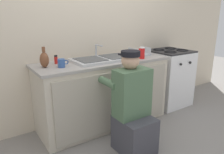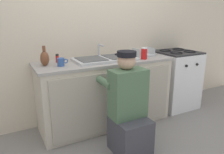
{
  "view_description": "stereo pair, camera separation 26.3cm",
  "coord_description": "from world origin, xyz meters",
  "px_view_note": "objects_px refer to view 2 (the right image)",
  "views": [
    {
      "loc": [
        -1.44,
        -2.07,
        1.46
      ],
      "look_at": [
        0.0,
        0.1,
        0.71
      ],
      "focal_mm": 35.0,
      "sensor_mm": 36.0,
      "label": 1
    },
    {
      "loc": [
        -1.21,
        -2.2,
        1.46
      ],
      "look_at": [
        0.0,
        0.1,
        0.71
      ],
      "focal_mm": 35.0,
      "sensor_mm": 36.0,
      "label": 2
    }
  ],
  "objects_px": {
    "stove_range": "(175,79)",
    "soda_cup_red": "(144,53)",
    "plumber_person": "(129,112)",
    "coffee_mug": "(61,62)",
    "vase_decorative": "(45,58)",
    "dish_rack_tray": "(143,54)",
    "sink_double_basin": "(105,59)",
    "spice_bottle_red": "(57,58)"
  },
  "relations": [
    {
      "from": "vase_decorative",
      "to": "soda_cup_red",
      "type": "height_order",
      "value": "vase_decorative"
    },
    {
      "from": "sink_double_basin",
      "to": "coffee_mug",
      "type": "relative_size",
      "value": 6.35
    },
    {
      "from": "stove_range",
      "to": "plumber_person",
      "type": "distance_m",
      "value": 1.49
    },
    {
      "from": "spice_bottle_red",
      "to": "vase_decorative",
      "type": "bearing_deg",
      "value": -147.35
    },
    {
      "from": "dish_rack_tray",
      "to": "spice_bottle_red",
      "type": "xyz_separation_m",
      "value": [
        -1.21,
        0.12,
        0.03
      ]
    },
    {
      "from": "soda_cup_red",
      "to": "vase_decorative",
      "type": "bearing_deg",
      "value": 170.18
    },
    {
      "from": "vase_decorative",
      "to": "dish_rack_tray",
      "type": "distance_m",
      "value": 1.38
    },
    {
      "from": "sink_double_basin",
      "to": "coffee_mug",
      "type": "bearing_deg",
      "value": -172.93
    },
    {
      "from": "plumber_person",
      "to": "vase_decorative",
      "type": "distance_m",
      "value": 1.13
    },
    {
      "from": "stove_range",
      "to": "spice_bottle_red",
      "type": "height_order",
      "value": "spice_bottle_red"
    },
    {
      "from": "soda_cup_red",
      "to": "stove_range",
      "type": "bearing_deg",
      "value": 13.56
    },
    {
      "from": "spice_bottle_red",
      "to": "plumber_person",
      "type": "bearing_deg",
      "value": -58.25
    },
    {
      "from": "dish_rack_tray",
      "to": "stove_range",
      "type": "bearing_deg",
      "value": -1.98
    },
    {
      "from": "plumber_person",
      "to": "dish_rack_tray",
      "type": "bearing_deg",
      "value": 46.2
    },
    {
      "from": "vase_decorative",
      "to": "dish_rack_tray",
      "type": "bearing_deg",
      "value": -0.29
    },
    {
      "from": "dish_rack_tray",
      "to": "plumber_person",
      "type": "bearing_deg",
      "value": -133.8
    },
    {
      "from": "sink_double_basin",
      "to": "plumber_person",
      "type": "xyz_separation_m",
      "value": [
        -0.06,
        -0.7,
        -0.45
      ]
    },
    {
      "from": "stove_range",
      "to": "vase_decorative",
      "type": "relative_size",
      "value": 4.0
    },
    {
      "from": "plumber_person",
      "to": "coffee_mug",
      "type": "xyz_separation_m",
      "value": [
        -0.53,
        0.63,
        0.48
      ]
    },
    {
      "from": "dish_rack_tray",
      "to": "coffee_mug",
      "type": "height_order",
      "value": "dish_rack_tray"
    },
    {
      "from": "stove_range",
      "to": "sink_double_basin",
      "type": "bearing_deg",
      "value": 179.9
    },
    {
      "from": "dish_rack_tray",
      "to": "coffee_mug",
      "type": "relative_size",
      "value": 2.22
    },
    {
      "from": "plumber_person",
      "to": "coffee_mug",
      "type": "distance_m",
      "value": 0.95
    },
    {
      "from": "dish_rack_tray",
      "to": "soda_cup_red",
      "type": "distance_m",
      "value": 0.26
    },
    {
      "from": "vase_decorative",
      "to": "dish_rack_tray",
      "type": "xyz_separation_m",
      "value": [
        1.38,
        -0.01,
        -0.07
      ]
    },
    {
      "from": "sink_double_basin",
      "to": "plumber_person",
      "type": "height_order",
      "value": "plumber_person"
    },
    {
      "from": "sink_double_basin",
      "to": "stove_range",
      "type": "xyz_separation_m",
      "value": [
        1.25,
        -0.0,
        -0.45
      ]
    },
    {
      "from": "sink_double_basin",
      "to": "vase_decorative",
      "type": "relative_size",
      "value": 3.48
    },
    {
      "from": "stove_range",
      "to": "soda_cup_red",
      "type": "relative_size",
      "value": 6.06
    },
    {
      "from": "plumber_person",
      "to": "soda_cup_red",
      "type": "xyz_separation_m",
      "value": [
        0.55,
        0.51,
        0.5
      ]
    },
    {
      "from": "stove_range",
      "to": "soda_cup_red",
      "type": "xyz_separation_m",
      "value": [
        -0.77,
        -0.19,
        0.51
      ]
    },
    {
      "from": "soda_cup_red",
      "to": "coffee_mug",
      "type": "bearing_deg",
      "value": 173.94
    },
    {
      "from": "stove_range",
      "to": "plumber_person",
      "type": "height_order",
      "value": "plumber_person"
    },
    {
      "from": "soda_cup_red",
      "to": "spice_bottle_red",
      "type": "height_order",
      "value": "soda_cup_red"
    },
    {
      "from": "spice_bottle_red",
      "to": "dish_rack_tray",
      "type": "bearing_deg",
      "value": -5.48
    },
    {
      "from": "sink_double_basin",
      "to": "spice_bottle_red",
      "type": "bearing_deg",
      "value": 166.88
    },
    {
      "from": "dish_rack_tray",
      "to": "coffee_mug",
      "type": "bearing_deg",
      "value": -175.64
    },
    {
      "from": "sink_double_basin",
      "to": "plumber_person",
      "type": "bearing_deg",
      "value": -95.18
    },
    {
      "from": "vase_decorative",
      "to": "soda_cup_red",
      "type": "relative_size",
      "value": 1.51
    },
    {
      "from": "stove_range",
      "to": "spice_bottle_red",
      "type": "xyz_separation_m",
      "value": [
        -1.84,
        0.14,
        0.48
      ]
    },
    {
      "from": "soda_cup_red",
      "to": "sink_double_basin",
      "type": "bearing_deg",
      "value": 158.88
    },
    {
      "from": "stove_range",
      "to": "dish_rack_tray",
      "type": "bearing_deg",
      "value": 178.02
    }
  ]
}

